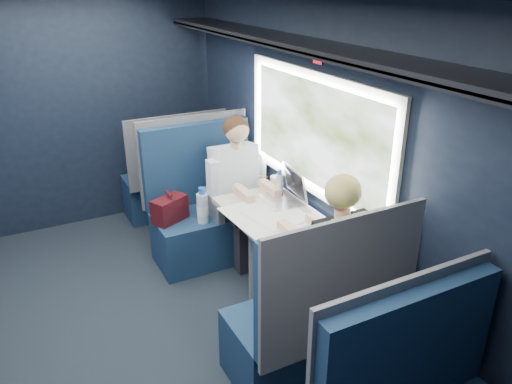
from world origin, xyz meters
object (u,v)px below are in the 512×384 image
seat_bay_near (206,213)px  seat_bay_far (313,322)px  seat_row_front (174,179)px  laptop (288,192)px  table (271,223)px  bottle_small (280,184)px  cup (275,182)px  man (240,184)px  woman (334,257)px

seat_bay_near → seat_bay_far: bearing=-89.6°
seat_row_front → seat_bay_near: bearing=-90.7°
seat_bay_far → laptop: size_ratio=3.34×
seat_bay_far → laptop: 1.19m
seat_bay_far → table: bearing=78.2°
bottle_small → cup: (0.03, 0.14, -0.04)m
seat_bay_far → man: man is taller
table → woman: size_ratio=0.76×
seat_bay_near → cup: 0.74m
laptop → man: bearing=107.5°
table → man: man is taller
laptop → cup: (0.04, 0.28, -0.02)m
seat_row_front → man: 1.17m
seat_row_front → woman: size_ratio=0.88×
seat_row_front → cup: 1.48m
man → bottle_small: 0.45m
seat_bay_far → bottle_small: 1.32m
man → cup: size_ratio=13.22×
seat_bay_far → seat_row_front: 2.67m
seat_bay_near → cup: size_ratio=12.60×
table → bottle_small: bearing=51.4°
cup → woman: bearing=-100.3°
seat_bay_far → cup: size_ratio=12.60×
seat_bay_near → woman: bearing=-80.6°
seat_row_front → woman: 2.54m
woman → bottle_small: 1.03m
table → laptop: size_ratio=2.65×
table → seat_bay_near: bearing=102.6°
seat_bay_near → man: size_ratio=0.95×
woman → cup: 1.17m
laptop → cup: 0.28m
woman → laptop: bearing=79.1°
man → seat_row_front: bearing=102.8°
cup → seat_row_front: bearing=108.7°
laptop → cup: laptop is taller
laptop → seat_row_front: bearing=104.4°
seat_bay_far → laptop: seat_bay_far is taller
bottle_small → laptop: bearing=-92.4°
table → cup: size_ratio=10.00×
bottle_small → seat_bay_far: bearing=-109.8°
cup → table: bearing=-122.1°
woman → seat_bay_far: bearing=-146.2°
woman → bottle_small: bearing=80.2°
seat_bay_near → cup: seat_bay_near is taller
seat_bay_far → woman: woman is taller
seat_bay_near → woman: woman is taller
man → laptop: man is taller
table → seat_row_front: (-0.18, 1.80, -0.25)m
seat_row_front → bottle_small: bearing=-74.1°
table → cup: bearing=57.9°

